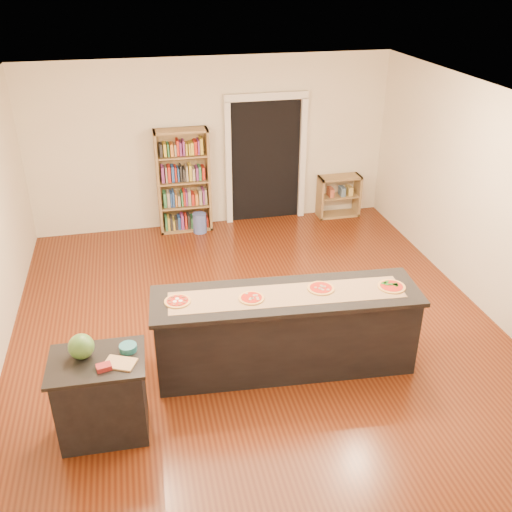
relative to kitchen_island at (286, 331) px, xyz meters
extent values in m
cube|color=beige|center=(-0.15, 0.64, 0.92)|extent=(6.00, 7.00, 2.80)
cube|color=#5B260F|center=(-0.15, 0.64, -0.48)|extent=(6.00, 7.00, 0.01)
cube|color=white|center=(-0.15, 0.64, 2.32)|extent=(6.00, 7.00, 0.01)
cube|color=black|center=(0.75, 4.13, 0.57)|extent=(1.20, 0.02, 2.10)
cube|color=silver|center=(0.10, 4.08, 0.57)|extent=(0.10, 0.08, 2.10)
cube|color=silver|center=(1.40, 4.08, 0.57)|extent=(0.10, 0.08, 2.10)
cube|color=silver|center=(0.75, 4.08, 1.67)|extent=(1.40, 0.08, 0.12)
cube|color=black|center=(0.00, 0.00, -0.03)|extent=(2.81, 0.70, 0.90)
cube|color=black|center=(0.00, 0.00, 0.45)|extent=(2.89, 0.78, 0.05)
cube|color=black|center=(-1.97, -0.60, -0.06)|extent=(0.80, 0.57, 0.83)
cube|color=black|center=(-1.97, -0.60, 0.37)|extent=(0.88, 0.64, 0.04)
cube|color=#967749|center=(-0.68, 3.94, 0.39)|extent=(0.87, 0.31, 1.73)
cube|color=#967749|center=(2.06, 3.93, -0.11)|extent=(0.74, 0.32, 0.74)
cylinder|color=#5066B4|center=(-0.46, 3.77, -0.31)|extent=(0.23, 0.23, 0.33)
cube|color=#866345|center=(0.00, -0.02, 0.48)|extent=(2.54, 0.65, 0.00)
sphere|color=#144214|center=(-2.09, -0.52, 0.51)|extent=(0.24, 0.24, 0.24)
cube|color=tan|center=(-1.76, -0.70, 0.40)|extent=(0.33, 0.29, 0.02)
cube|color=maroon|center=(-1.90, -0.75, 0.41)|extent=(0.15, 0.12, 0.05)
cylinder|color=#195966|center=(-1.68, -0.51, 0.42)|extent=(0.16, 0.16, 0.06)
cylinder|color=tan|center=(-1.15, 0.10, 0.49)|extent=(0.30, 0.30, 0.02)
cylinder|color=#A5190C|center=(-1.15, 0.10, 0.49)|extent=(0.24, 0.24, 0.00)
cylinder|color=tan|center=(-0.39, -0.01, 0.49)|extent=(0.29, 0.29, 0.02)
cylinder|color=#A5190C|center=(-0.39, -0.01, 0.49)|extent=(0.24, 0.24, 0.00)
cylinder|color=tan|center=(0.39, 0.02, 0.49)|extent=(0.28, 0.28, 0.02)
cylinder|color=#A5190C|center=(0.39, 0.02, 0.49)|extent=(0.23, 0.23, 0.00)
cylinder|color=tan|center=(1.15, -0.12, 0.49)|extent=(0.29, 0.29, 0.02)
cylinder|color=#A5190C|center=(1.15, -0.12, 0.49)|extent=(0.24, 0.24, 0.00)
camera|label=1|loc=(-1.46, -4.99, 3.66)|focal=40.00mm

